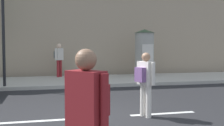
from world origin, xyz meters
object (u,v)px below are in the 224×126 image
traffic_light (3,12)px  pedestrian_with_backpack (145,79)px  pedestrian_in_dark_shirt (59,57)px  pedestrian_tallest (87,113)px  poster_column (144,52)px

traffic_light → pedestrian_with_backpack: 7.16m
pedestrian_with_backpack → pedestrian_in_dark_shirt: 8.79m
pedestrian_tallest → pedestrian_in_dark_shirt: 12.20m
traffic_light → pedestrian_tallest: 9.51m
pedestrian_with_backpack → pedestrian_tallest: pedestrian_tallest is taller
pedestrian_tallest → poster_column: bearing=67.1°
pedestrian_with_backpack → pedestrian_tallest: 4.10m
traffic_light → poster_column: traffic_light is taller
traffic_light → poster_column: (6.97, 2.50, -1.70)m
pedestrian_with_backpack → pedestrian_in_dark_shirt: bearing=101.4°
poster_column → pedestrian_tallest: (-4.87, -11.53, -0.40)m
pedestrian_with_backpack → pedestrian_tallest: size_ratio=0.93×
poster_column → pedestrian_in_dark_shirt: poster_column is taller
pedestrian_tallest → pedestrian_in_dark_shirt: (0.27, 12.20, 0.17)m
pedestrian_tallest → pedestrian_in_dark_shirt: pedestrian_in_dark_shirt is taller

